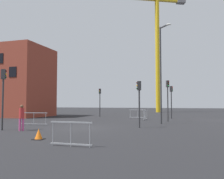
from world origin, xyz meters
The scene contains 15 objects.
ground centered at (0.00, 0.00, 0.00)m, with size 160.00×160.00×0.00m, color black.
brick_building centered at (-16.27, 11.66, 4.92)m, with size 10.34×7.42×9.84m.
construction_crane centered at (1.85, 33.42, 16.25)m, with size 16.39×8.81×24.67m.
streetlamp_tall centered at (5.58, 4.84, 5.07)m, with size 1.11×1.10×8.91m.
traffic_light_median centered at (-4.69, -3.28, 2.85)m, with size 0.39×0.32×4.28m.
traffic_light_far centered at (-3.97, 14.88, 2.65)m, with size 0.25×0.37×3.95m.
traffic_light_crosswalk centered at (5.88, 8.03, 2.82)m, with size 0.35×0.39×4.22m.
traffic_light_near centered at (4.18, 1.13, 2.43)m, with size 0.39×0.32×3.59m.
traffic_light_verge centered at (5.97, 13.21, 2.68)m, with size 0.39×0.34×3.99m.
pedestrian_walking centered at (-3.17, -3.21, 1.03)m, with size 0.34×0.34×1.77m.
safety_barrier_front centered at (2.75, -7.60, 0.56)m, with size 2.00×0.10×1.08m.
safety_barrier_left_run centered at (1.78, 12.94, 0.56)m, with size 2.02×0.20×1.08m.
safety_barrier_mid_span centered at (3.27, 9.80, 0.56)m, with size 0.17×1.89×1.08m.
safety_barrier_right_run centered at (-5.02, 0.85, 0.56)m, with size 2.50×0.27×1.08m.
traffic_cone_on_verge centered at (0.24, -6.27, 0.25)m, with size 0.55×0.55×0.55m.
Camera 1 is at (7.53, -17.22, 1.88)m, focal length 38.55 mm.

